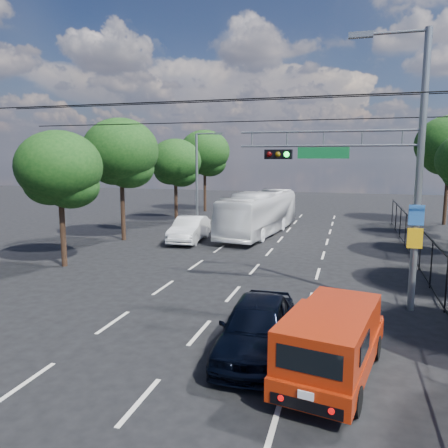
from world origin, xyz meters
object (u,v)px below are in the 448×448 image
at_px(white_bus, 259,213).
at_px(white_van, 189,229).
at_px(signal_mast, 382,160).
at_px(navy_hatchback, 257,327).
at_px(red_pickup, 333,340).

distance_m(white_bus, white_van, 5.39).
relative_size(signal_mast, navy_hatchback, 2.06).
bearing_deg(white_bus, red_pickup, -66.53).
bearing_deg(red_pickup, navy_hatchback, 159.44).
xyz_separation_m(red_pickup, white_bus, (-5.79, 19.28, 0.52)).
bearing_deg(signal_mast, red_pickup, -102.37).
bearing_deg(navy_hatchback, signal_mast, 54.65).
xyz_separation_m(navy_hatchback, white_bus, (-3.76, 18.52, 0.71)).
height_order(red_pickup, navy_hatchback, red_pickup).
distance_m(red_pickup, white_van, 18.16).
relative_size(red_pickup, navy_hatchback, 1.11).
bearing_deg(white_van, white_bus, 40.93).
xyz_separation_m(white_bus, white_van, (-3.74, -3.82, -0.70)).
height_order(navy_hatchback, white_van, white_van).
distance_m(red_pickup, white_bus, 20.14).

